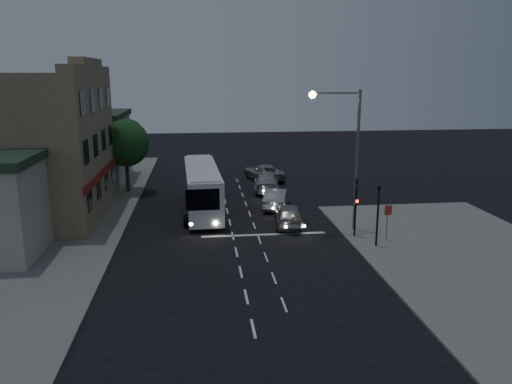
{
  "coord_description": "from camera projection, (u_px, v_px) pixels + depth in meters",
  "views": [
    {
      "loc": [
        -2.0,
        -28.25,
        10.04
      ],
      "look_at": [
        1.8,
        4.66,
        2.2
      ],
      "focal_mm": 35.0,
      "sensor_mm": 36.0,
      "label": 1
    }
  ],
  "objects": [
    {
      "name": "car_suv",
      "position": [
        289.0,
        215.0,
        33.78
      ],
      "size": [
        2.3,
        4.66,
        1.53
      ],
      "primitive_type": "imported",
      "rotation": [
        0.0,
        0.0,
        3.03
      ],
      "color": "#979798",
      "rests_on": "ground"
    },
    {
      "name": "streetlight",
      "position": [
        348.0,
        144.0,
        31.47
      ],
      "size": [
        3.32,
        0.44,
        9.0
      ],
      "color": "slate",
      "rests_on": "sidewalk_near"
    },
    {
      "name": "regulatory_sign",
      "position": [
        388.0,
        217.0,
        30.29
      ],
      "size": [
        0.45,
        0.12,
        2.2
      ],
      "color": "slate",
      "rests_on": "sidewalk_near"
    },
    {
      "name": "traffic_signal_side",
      "position": [
        378.0,
        208.0,
        29.06
      ],
      "size": [
        0.18,
        0.15,
        4.1
      ],
      "color": "black",
      "rests_on": "sidewalk_near"
    },
    {
      "name": "ground",
      "position": [
        235.0,
        246.0,
        29.85
      ],
      "size": [
        120.0,
        120.0,
        0.0
      ],
      "primitive_type": "plane",
      "color": "black"
    },
    {
      "name": "tour_bus",
      "position": [
        202.0,
        187.0,
        37.11
      ],
      "size": [
        2.79,
        11.26,
        3.43
      ],
      "rotation": [
        0.0,
        0.0,
        0.04
      ],
      "color": "white",
      "rests_on": "ground"
    },
    {
      "name": "car_sedan_a",
      "position": [
        276.0,
        198.0,
        38.29
      ],
      "size": [
        2.75,
        4.9,
        1.53
      ],
      "primitive_type": "imported",
      "rotation": [
        0.0,
        0.0,
        2.88
      ],
      "color": "#A8A9AD",
      "rests_on": "ground"
    },
    {
      "name": "traffic_signal_main",
      "position": [
        356.0,
        200.0,
        30.89
      ],
      "size": [
        0.25,
        0.35,
        4.1
      ],
      "color": "black",
      "rests_on": "sidewalk_near"
    },
    {
      "name": "low_building_north",
      "position": [
        76.0,
        147.0,
        46.89
      ],
      "size": [
        9.4,
        9.4,
        6.5
      ],
      "color": "#AFA994",
      "rests_on": "sidewalk_far"
    },
    {
      "name": "sidewalk_far",
      "position": [
        48.0,
        216.0,
        36.12
      ],
      "size": [
        12.0,
        50.0,
        0.12
      ],
      "primitive_type": "cube",
      "color": "slate",
      "rests_on": "ground"
    },
    {
      "name": "main_building",
      "position": [
        27.0,
        146.0,
        34.84
      ],
      "size": [
        10.12,
        12.0,
        11.0
      ],
      "color": "#7F684F",
      "rests_on": "sidewalk_far"
    },
    {
      "name": "street_tree",
      "position": [
        125.0,
        141.0,
        42.42
      ],
      "size": [
        4.0,
        4.0,
        6.2
      ],
      "color": "black",
      "rests_on": "sidewalk_far"
    },
    {
      "name": "car_sedan_b",
      "position": [
        266.0,
        183.0,
        43.83
      ],
      "size": [
        2.74,
        5.42,
        1.51
      ],
      "primitive_type": "imported",
      "rotation": [
        0.0,
        0.0,
        3.02
      ],
      "color": "#B3B3B6",
      "rests_on": "ground"
    },
    {
      "name": "car_sedan_c",
      "position": [
        263.0,
        172.0,
        48.41
      ],
      "size": [
        3.92,
        5.97,
        1.53
      ],
      "primitive_type": "imported",
      "rotation": [
        0.0,
        0.0,
        3.41
      ],
      "color": "#9E9E9F",
      "rests_on": "ground"
    },
    {
      "name": "road_markings",
      "position": [
        251.0,
        229.0,
        33.19
      ],
      "size": [
        8.0,
        30.55,
        0.01
      ],
      "color": "silver",
      "rests_on": "ground"
    },
    {
      "name": "sidewalk_near",
      "position": [
        476.0,
        260.0,
        27.42
      ],
      "size": [
        12.0,
        24.0,
        0.12
      ],
      "primitive_type": "cube",
      "color": "slate",
      "rests_on": "ground"
    }
  ]
}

